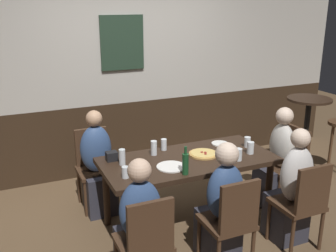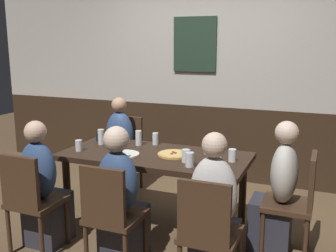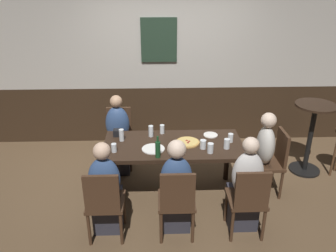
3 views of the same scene
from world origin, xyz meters
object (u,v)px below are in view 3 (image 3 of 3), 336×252
object	(u,v)px
person_head_east	(260,160)
side_bar_table	(311,133)
pint_glass_amber	(122,136)
tumbler_water	(210,149)
dining_table	(173,150)
plate_white_large	(153,149)
chair_right_near	(248,198)
person_left_far	(118,140)
person_left_near	(107,194)
highball_clear	(230,138)
pint_glass_pale	(114,148)
person_right_near	(245,190)
condiment_caddy	(118,133)
chair_left_far	(119,134)
beer_glass_half	(162,130)
chair_mid_near	(177,200)
chair_head_east	(272,159)
plate_white_small	(211,135)
pizza	(188,142)
chair_left_near	(104,201)
tumbler_short	(227,144)
beer_bottle_green	(158,149)
person_mid_near	(176,192)
pint_glass_stout	(203,145)
beer_glass_tall	(151,132)

from	to	relation	value
person_head_east	side_bar_table	xyz separation A→B (m)	(0.86, 0.51, 0.14)
pint_glass_amber	tumbler_water	size ratio (longest dim) A/B	1.27
dining_table	plate_white_large	xyz separation A→B (m)	(-0.25, -0.14, 0.09)
chair_right_near	person_left_far	size ratio (longest dim) A/B	0.77
person_left_near	highball_clear	distance (m)	1.67
pint_glass_pale	person_right_near	bearing A→B (deg)	-17.86
person_right_near	condiment_caddy	xyz separation A→B (m)	(-1.48, 0.91, 0.30)
chair_left_far	beer_glass_half	distance (m)	0.87
chair_mid_near	beer_glass_half	world-z (taller)	chair_mid_near
dining_table	chair_head_east	distance (m)	1.29
highball_clear	pint_glass_pale	world-z (taller)	highball_clear
chair_mid_near	plate_white_small	world-z (taller)	chair_mid_near
chair_head_east	pizza	bearing A→B (deg)	179.03
beer_glass_half	chair_left_near	bearing A→B (deg)	-119.28
plate_white_small	side_bar_table	distance (m)	1.51
chair_left_far	pint_glass_pale	distance (m)	1.04
tumbler_water	person_right_near	bearing A→B (deg)	-50.80
person_head_east	plate_white_small	bearing A→B (deg)	160.05
chair_right_near	chair_left_far	xyz separation A→B (m)	(-1.53, 1.64, 0.00)
person_left_far	side_bar_table	xyz separation A→B (m)	(2.75, -0.15, 0.14)
person_head_east	tumbler_water	size ratio (longest dim) A/B	9.32
tumbler_short	condiment_caddy	size ratio (longest dim) A/B	1.13
person_head_east	condiment_caddy	world-z (taller)	person_head_east
beer_glass_half	beer_bottle_green	size ratio (longest dim) A/B	0.45
person_mid_near	chair_left_far	bearing A→B (deg)	117.38
tumbler_short	beer_glass_half	world-z (taller)	tumbler_short
person_mid_near	plate_white_large	size ratio (longest dim) A/B	4.10
dining_table	plate_white_small	bearing A→B (deg)	24.13
pint_glass_stout	beer_bottle_green	xyz separation A→B (m)	(-0.55, -0.19, 0.06)
chair_left_far	highball_clear	bearing A→B (deg)	-27.91
plate_white_large	person_right_near	bearing A→B (deg)	-27.26
chair_left_far	person_head_east	size ratio (longest dim) A/B	0.77
pint_glass_pale	plate_white_large	world-z (taller)	pint_glass_pale
pint_glass_stout	tumbler_water	distance (m)	0.13
chair_mid_near	pint_glass_stout	bearing A→B (deg)	62.66
person_mid_near	pint_glass_stout	world-z (taller)	person_mid_near
chair_right_near	plate_white_large	bearing A→B (deg)	145.97
dining_table	pint_glass_stout	distance (m)	0.40
dining_table	side_bar_table	xyz separation A→B (m)	(1.98, 0.51, -0.04)
dining_table	tumbler_short	xyz separation A→B (m)	(0.64, -0.14, 0.14)
pint_glass_stout	pint_glass_pale	size ratio (longest dim) A/B	1.06
chair_right_near	beer_glass_tall	bearing A→B (deg)	134.99
plate_white_large	tumbler_short	bearing A→B (deg)	-0.30
chair_right_near	person_left_near	world-z (taller)	person_left_near
plate_white_large	pint_glass_amber	bearing A→B (deg)	148.08
person_right_near	pizza	size ratio (longest dim) A/B	3.89
chair_mid_near	person_mid_near	xyz separation A→B (m)	(0.00, 0.16, -0.01)
chair_left_near	person_mid_near	xyz separation A→B (m)	(0.77, 0.16, -0.01)
chair_head_east	person_left_near	bearing A→B (deg)	-162.24
person_left_near	pint_glass_amber	size ratio (longest dim) A/B	7.26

